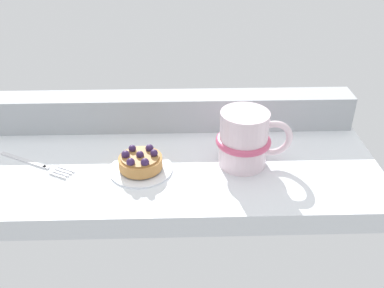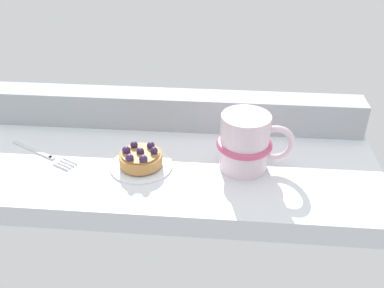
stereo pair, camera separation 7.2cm
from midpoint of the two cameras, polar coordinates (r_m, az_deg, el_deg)
ground_plane at (r=78.01cm, az=-6.40°, el=-3.45°), size 75.68×30.85×3.92cm
window_rail_back at (r=85.88cm, az=-6.07°, el=4.31°), size 74.16×5.90×6.92cm
dessert_plate at (r=74.80cm, az=-9.56°, el=-3.32°), size 10.87×10.87×0.67cm
raspberry_tart at (r=73.88cm, az=-9.68°, el=-2.29°), size 7.46×7.46×3.28cm
coffee_mug at (r=73.19cm, az=4.30°, el=0.58°), size 13.26×9.51×10.05cm
dessert_fork at (r=81.25cm, az=-22.49°, el=-2.48°), size 14.59×8.67×0.60cm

